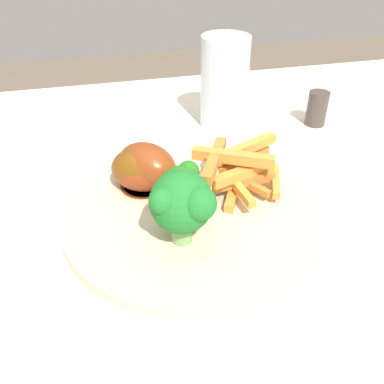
% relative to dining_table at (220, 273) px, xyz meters
% --- Properties ---
extents(dining_table, '(0.97, 0.79, 0.74)m').
position_rel_dining_table_xyz_m(dining_table, '(0.00, 0.00, 0.00)').
color(dining_table, silver).
rests_on(dining_table, ground_plane).
extents(dinner_plate, '(0.27, 0.27, 0.01)m').
position_rel_dining_table_xyz_m(dinner_plate, '(-0.04, -0.02, 0.13)').
color(dinner_plate, beige).
rests_on(dinner_plate, dining_table).
extents(broccoli_floret_front, '(0.05, 0.05, 0.07)m').
position_rel_dining_table_xyz_m(broccoli_floret_front, '(-0.06, -0.05, 0.17)').
color(broccoli_floret_front, '#84BB5F').
rests_on(broccoli_floret_front, dinner_plate).
extents(broccoli_floret_middle, '(0.06, 0.06, 0.07)m').
position_rel_dining_table_xyz_m(broccoli_floret_middle, '(-0.06, -0.07, 0.18)').
color(broccoli_floret_middle, '#79AA5D').
rests_on(broccoli_floret_middle, dinner_plate).
extents(carrot_fries_pile, '(0.11, 0.10, 0.05)m').
position_rel_dining_table_xyz_m(carrot_fries_pile, '(0.01, 0.00, 0.16)').
color(carrot_fries_pile, orange).
rests_on(carrot_fries_pile, dinner_plate).
extents(chicken_drumstick_near, '(0.10, 0.11, 0.05)m').
position_rel_dining_table_xyz_m(chicken_drumstick_near, '(-0.08, 0.03, 0.16)').
color(chicken_drumstick_near, '#5B200C').
rests_on(chicken_drumstick_near, dinner_plate).
extents(chicken_drumstick_far, '(0.12, 0.09, 0.04)m').
position_rel_dining_table_xyz_m(chicken_drumstick_far, '(-0.08, 0.03, 0.15)').
color(chicken_drumstick_far, '#5D1E0D').
rests_on(chicken_drumstick_far, dinner_plate).
extents(chicken_drumstick_extra, '(0.12, 0.07, 0.05)m').
position_rel_dining_table_xyz_m(chicken_drumstick_extra, '(-0.08, 0.03, 0.15)').
color(chicken_drumstick_extra, '#4C2409').
rests_on(chicken_drumstick_extra, dinner_plate).
extents(water_glass, '(0.07, 0.07, 0.13)m').
position_rel_dining_table_xyz_m(water_glass, '(0.05, 0.18, 0.18)').
color(water_glass, silver).
rests_on(water_glass, dining_table).
extents(pepper_shaker, '(0.03, 0.03, 0.05)m').
position_rel_dining_table_xyz_m(pepper_shaker, '(0.19, 0.15, 0.14)').
color(pepper_shaker, '#423833').
rests_on(pepper_shaker, dining_table).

